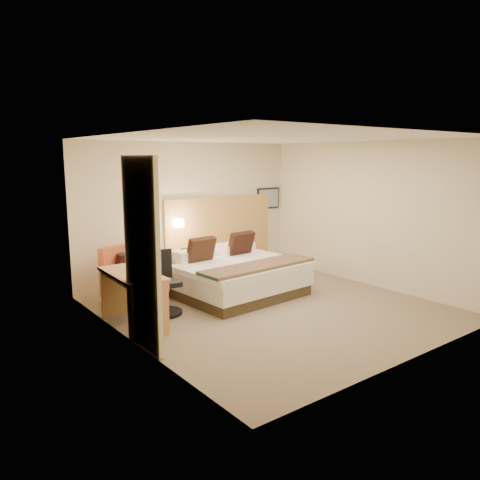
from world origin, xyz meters
TOP-DOWN VIEW (x-y plane):
  - floor at (0.00, 0.00)m, footprint 4.80×5.00m
  - ceiling at (0.00, 0.00)m, footprint 4.80×5.00m
  - wall_back at (0.00, 2.51)m, footprint 4.80×0.02m
  - wall_front at (0.00, -2.51)m, footprint 4.80×0.02m
  - wall_left at (-2.41, 0.00)m, footprint 0.02×5.00m
  - wall_right at (2.41, 0.00)m, footprint 0.02×5.00m
  - headboard_panel at (0.70, 2.47)m, footprint 2.60×0.04m
  - art_frame at (2.02, 2.48)m, footprint 0.62×0.03m
  - art_canvas at (2.02, 2.46)m, footprint 0.54×0.01m
  - lamp_arm at (-0.35, 2.42)m, footprint 0.02×0.12m
  - lamp_shade at (-0.35, 2.36)m, footprint 0.15×0.15m
  - curtain at (-2.36, -0.25)m, footprint 0.06×0.90m
  - bottle_a at (-0.79, 1.75)m, footprint 0.07×0.07m
  - bottle_b at (-0.73, 1.75)m, footprint 0.07×0.07m
  - menu_folder at (-0.64, 1.65)m, footprint 0.14×0.07m
  - bed at (-0.03, 1.07)m, footprint 2.25×2.20m
  - lounge_chair at (-1.61, 1.76)m, footprint 1.11×1.04m
  - side_table at (-0.72, 1.69)m, footprint 0.57×0.57m
  - desk at (-2.11, 0.57)m, footprint 0.63×1.29m
  - desk_chair at (-1.54, 0.82)m, footprint 0.62×0.62m

SIDE VIEW (x-z plane):
  - floor at x=0.00m, z-range -0.02..0.00m
  - side_table at x=-0.72m, z-range 0.03..0.61m
  - bed at x=-0.03m, z-range -0.18..0.86m
  - lounge_chair at x=-1.61m, z-range -0.10..0.84m
  - desk_chair at x=-1.54m, z-range -0.08..0.89m
  - desk at x=-2.11m, z-range 0.23..1.02m
  - bottle_a at x=-0.79m, z-range 0.58..0.78m
  - bottle_b at x=-0.73m, z-range 0.58..0.78m
  - menu_folder at x=-0.64m, z-range 0.58..0.80m
  - headboard_panel at x=0.70m, z-range 0.30..1.60m
  - lamp_arm at x=-0.35m, z-range 1.14..1.16m
  - lamp_shade at x=-0.35m, z-range 1.07..1.22m
  - curtain at x=-2.36m, z-range 0.01..2.43m
  - wall_back at x=0.00m, z-range 0.00..2.70m
  - wall_front at x=0.00m, z-range 0.00..2.70m
  - wall_left at x=-2.41m, z-range 0.00..2.70m
  - wall_right at x=2.41m, z-range 0.00..2.70m
  - art_frame at x=2.02m, z-range 1.27..1.73m
  - art_canvas at x=2.02m, z-range 1.30..1.70m
  - ceiling at x=0.00m, z-range 2.70..2.72m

